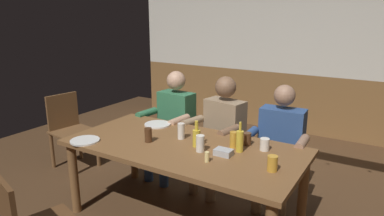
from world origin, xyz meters
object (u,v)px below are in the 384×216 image
object	(u,v)px
condiment_caddy	(224,152)
pint_glass_6	(181,131)
person_2	(279,141)
pint_glass_4	(272,163)
pint_glass_0	(234,140)
bottle_0	(240,141)
person_0	(172,120)
plate_0	(85,141)
table_candle	(207,157)
dining_table	(183,154)
bottle_1	(197,137)
plate_1	(157,124)
person_1	(220,128)
pint_glass_5	(148,135)
pint_glass_1	(200,143)
pint_glass_2	(265,144)
chair_empty_far_end	(69,128)
pint_glass_3	(247,139)

from	to	relation	value
condiment_caddy	pint_glass_6	xyz separation A→B (m)	(-0.49, 0.14, 0.05)
person_2	pint_glass_4	bearing A→B (deg)	101.07
pint_glass_4	pint_glass_0	bearing A→B (deg)	148.06
pint_glass_6	pint_glass_0	bearing A→B (deg)	6.50
bottle_0	pint_glass_6	bearing A→B (deg)	179.92
person_0	plate_0	size ratio (longest dim) A/B	4.70
table_candle	bottle_0	xyz separation A→B (m)	(0.13, 0.32, 0.05)
dining_table	pint_glass_4	distance (m)	0.84
bottle_1	plate_1	bearing A→B (deg)	155.26
plate_1	pint_glass_4	distance (m)	1.40
person_2	pint_glass_4	size ratio (longest dim) A/B	10.26
pint_glass_6	person_0	bearing A→B (deg)	130.68
bottle_0	bottle_1	xyz separation A→B (m)	(-0.36, -0.09, -0.01)
person_1	pint_glass_6	distance (m)	0.63
person_1	pint_glass_5	xyz separation A→B (m)	(-0.28, -0.82, 0.13)
person_1	plate_0	world-z (taller)	person_1
dining_table	pint_glass_1	bearing A→B (deg)	-15.37
plate_0	person_2	bearing A→B (deg)	38.59
person_0	plate_1	bearing A→B (deg)	108.66
bottle_0	condiment_caddy	bearing A→B (deg)	-119.14
pint_glass_2	pint_glass_5	size ratio (longest dim) A/B	0.81
dining_table	bottle_1	distance (m)	0.21
pint_glass_1	plate_0	bearing A→B (deg)	-161.19
condiment_caddy	bottle_1	distance (m)	0.29
dining_table	pint_glass_2	world-z (taller)	pint_glass_2
plate_0	pint_glass_0	world-z (taller)	pint_glass_0
chair_empty_far_end	condiment_caddy	bearing A→B (deg)	90.84
pint_glass_0	pint_glass_5	distance (m)	0.74
person_0	pint_glass_1	size ratio (longest dim) A/B	8.71
pint_glass_4	pint_glass_6	size ratio (longest dim) A/B	0.79
pint_glass_3	person_1	bearing A→B (deg)	137.10
plate_0	bottle_0	world-z (taller)	bottle_0
plate_0	pint_glass_2	world-z (taller)	pint_glass_2
condiment_caddy	plate_0	world-z (taller)	condiment_caddy
condiment_caddy	plate_1	bearing A→B (deg)	159.48
person_1	bottle_0	world-z (taller)	person_1
pint_glass_3	pint_glass_4	xyz separation A→B (m)	(0.35, -0.38, 0.00)
bottle_0	person_0	bearing A→B (deg)	150.86
plate_1	pint_glass_0	xyz separation A→B (m)	(0.91, -0.15, 0.06)
condiment_caddy	bottle_0	size ratio (longest dim) A/B	0.56
bottle_1	pint_glass_3	xyz separation A→B (m)	(0.35, 0.25, -0.03)
dining_table	person_1	size ratio (longest dim) A/B	1.70
bottle_0	person_1	bearing A→B (deg)	128.51
pint_glass_2	bottle_0	bearing A→B (deg)	-141.13
person_1	plate_0	xyz separation A→B (m)	(-0.77, -1.11, 0.07)
person_1	pint_glass_1	distance (m)	0.82
pint_glass_0	person_2	bearing A→B (deg)	68.29
plate_0	dining_table	bearing A→B (deg)	26.44
pint_glass_0	dining_table	bearing A→B (deg)	-156.92
person_0	pint_glass_3	size ratio (longest dim) A/B	10.91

